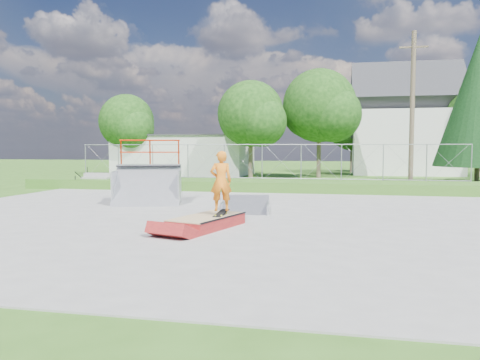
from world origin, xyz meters
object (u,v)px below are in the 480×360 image
(quarter_pipe, at_px, (147,172))
(flat_bank_ramp, at_px, (245,206))
(skater, at_px, (221,184))
(grind_box, at_px, (207,222))

(quarter_pipe, relative_size, flat_bank_ramp, 1.49)
(skater, bearing_deg, grind_box, 15.77)
(grind_box, height_order, quarter_pipe, quarter_pipe)
(grind_box, distance_m, flat_bank_ramp, 3.16)
(quarter_pipe, distance_m, skater, 5.92)
(quarter_pipe, bearing_deg, flat_bank_ramp, -36.76)
(skater, bearing_deg, flat_bank_ramp, -112.31)
(flat_bank_ramp, bearing_deg, skater, -99.61)
(quarter_pipe, xyz_separation_m, skater, (3.95, -4.40, -0.04))
(flat_bank_ramp, relative_size, skater, 1.03)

